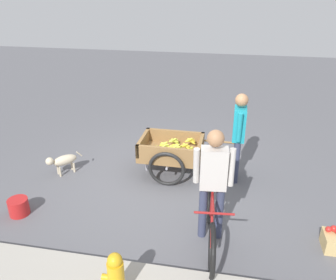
{
  "coord_description": "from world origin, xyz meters",
  "views": [
    {
      "loc": [
        -0.99,
        5.07,
        3.21
      ],
      "look_at": [
        -0.02,
        -0.13,
        0.75
      ],
      "focal_mm": 36.53,
      "sensor_mm": 36.0,
      "label": 1
    }
  ],
  "objects_px": {
    "fire_hydrant": "(116,279)",
    "plastic_bucket": "(19,207)",
    "fruit_cart": "(171,152)",
    "bicycle": "(211,222)",
    "cyclist_person": "(213,176)",
    "vendor_person": "(239,130)",
    "dog": "(63,161)"
  },
  "relations": [
    {
      "from": "fire_hydrant",
      "to": "plastic_bucket",
      "type": "bearing_deg",
      "value": -31.96
    },
    {
      "from": "dog",
      "to": "plastic_bucket",
      "type": "relative_size",
      "value": 1.73
    },
    {
      "from": "plastic_bucket",
      "to": "dog",
      "type": "bearing_deg",
      "value": -95.55
    },
    {
      "from": "fruit_cart",
      "to": "bicycle",
      "type": "height_order",
      "value": "bicycle"
    },
    {
      "from": "bicycle",
      "to": "plastic_bucket",
      "type": "height_order",
      "value": "bicycle"
    },
    {
      "from": "cyclist_person",
      "to": "plastic_bucket",
      "type": "relative_size",
      "value": 5.35
    },
    {
      "from": "fire_hydrant",
      "to": "plastic_bucket",
      "type": "height_order",
      "value": "fire_hydrant"
    },
    {
      "from": "vendor_person",
      "to": "plastic_bucket",
      "type": "height_order",
      "value": "vendor_person"
    },
    {
      "from": "vendor_person",
      "to": "cyclist_person",
      "type": "relative_size",
      "value": 0.99
    },
    {
      "from": "vendor_person",
      "to": "plastic_bucket",
      "type": "distance_m",
      "value": 3.68
    },
    {
      "from": "bicycle",
      "to": "fruit_cart",
      "type": "bearing_deg",
      "value": -64.37
    },
    {
      "from": "fruit_cart",
      "to": "bicycle",
      "type": "bearing_deg",
      "value": 115.63
    },
    {
      "from": "cyclist_person",
      "to": "dog",
      "type": "height_order",
      "value": "cyclist_person"
    },
    {
      "from": "fruit_cart",
      "to": "vendor_person",
      "type": "distance_m",
      "value": 1.25
    },
    {
      "from": "fruit_cart",
      "to": "dog",
      "type": "bearing_deg",
      "value": 11.51
    },
    {
      "from": "vendor_person",
      "to": "dog",
      "type": "bearing_deg",
      "value": 7.15
    },
    {
      "from": "cyclist_person",
      "to": "dog",
      "type": "relative_size",
      "value": 3.08
    },
    {
      "from": "cyclist_person",
      "to": "bicycle",
      "type": "bearing_deg",
      "value": 95.45
    },
    {
      "from": "fruit_cart",
      "to": "plastic_bucket",
      "type": "xyz_separation_m",
      "value": [
        2.05,
        1.64,
        -0.31
      ]
    },
    {
      "from": "bicycle",
      "to": "cyclist_person",
      "type": "bearing_deg",
      "value": -84.55
    },
    {
      "from": "vendor_person",
      "to": "bicycle",
      "type": "relative_size",
      "value": 0.96
    },
    {
      "from": "dog",
      "to": "plastic_bucket",
      "type": "height_order",
      "value": "dog"
    },
    {
      "from": "bicycle",
      "to": "vendor_person",
      "type": "bearing_deg",
      "value": -100.05
    },
    {
      "from": "dog",
      "to": "fire_hydrant",
      "type": "relative_size",
      "value": 0.77
    },
    {
      "from": "fire_hydrant",
      "to": "plastic_bucket",
      "type": "xyz_separation_m",
      "value": [
        1.96,
        -1.22,
        -0.2
      ]
    },
    {
      "from": "dog",
      "to": "fruit_cart",
      "type": "bearing_deg",
      "value": -168.49
    },
    {
      "from": "cyclist_person",
      "to": "plastic_bucket",
      "type": "bearing_deg",
      "value": 0.81
    },
    {
      "from": "cyclist_person",
      "to": "fire_hydrant",
      "type": "xyz_separation_m",
      "value": [
        0.92,
        1.26,
        -0.62
      ]
    },
    {
      "from": "cyclist_person",
      "to": "fire_hydrant",
      "type": "height_order",
      "value": "cyclist_person"
    },
    {
      "from": "fruit_cart",
      "to": "bicycle",
      "type": "distance_m",
      "value": 1.94
    },
    {
      "from": "cyclist_person",
      "to": "fire_hydrant",
      "type": "distance_m",
      "value": 1.68
    },
    {
      "from": "fire_hydrant",
      "to": "cyclist_person",
      "type": "bearing_deg",
      "value": -125.98
    }
  ]
}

